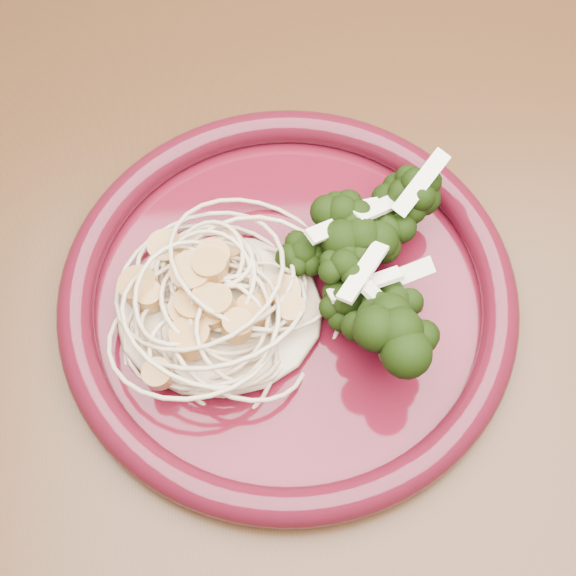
{
  "coord_description": "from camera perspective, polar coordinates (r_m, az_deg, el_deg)",
  "views": [
    {
      "loc": [
        -0.01,
        -0.3,
        1.19
      ],
      "look_at": [
        0.0,
        -0.07,
        0.77
      ],
      "focal_mm": 50.0,
      "sensor_mm": 36.0,
      "label": 1
    }
  ],
  "objects": [
    {
      "name": "scallop_cluster",
      "position": [
        0.44,
        -5.25,
        0.6
      ],
      "size": [
        0.14,
        0.14,
        0.04
      ],
      "primitive_type": null,
      "rotation": [
        0.0,
        0.0,
        0.21
      ],
      "color": "tan",
      "rests_on": "spaghetti_pile"
    },
    {
      "name": "dinner_plate",
      "position": [
        0.49,
        0.0,
        -0.54
      ],
      "size": [
        0.33,
        0.33,
        0.02
      ],
      "rotation": [
        0.0,
        0.0,
        0.21
      ],
      "color": "#4A0A17",
      "rests_on": "dining_table"
    },
    {
      "name": "broccoli_pile",
      "position": [
        0.48,
        5.97,
        2.18
      ],
      "size": [
        0.11,
        0.16,
        0.05
      ],
      "primitive_type": "ellipsoid",
      "rotation": [
        0.0,
        0.0,
        0.21
      ],
      "color": "black",
      "rests_on": "dinner_plate"
    },
    {
      "name": "dining_table",
      "position": [
        0.62,
        -0.98,
        0.9
      ],
      "size": [
        1.2,
        0.8,
        0.75
      ],
      "color": "#472814",
      "rests_on": "ground"
    },
    {
      "name": "onion_garnish",
      "position": [
        0.45,
        6.32,
        4.09
      ],
      "size": [
        0.08,
        0.1,
        0.05
      ],
      "primitive_type": null,
      "rotation": [
        0.0,
        0.0,
        0.21
      ],
      "color": "white",
      "rests_on": "broccoli_pile"
    },
    {
      "name": "spaghetti_pile",
      "position": [
        0.47,
        -4.92,
        -1.32
      ],
      "size": [
        0.14,
        0.13,
        0.03
      ],
      "primitive_type": "ellipsoid",
      "rotation": [
        0.0,
        0.0,
        0.21
      ],
      "color": "beige",
      "rests_on": "dinner_plate"
    }
  ]
}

